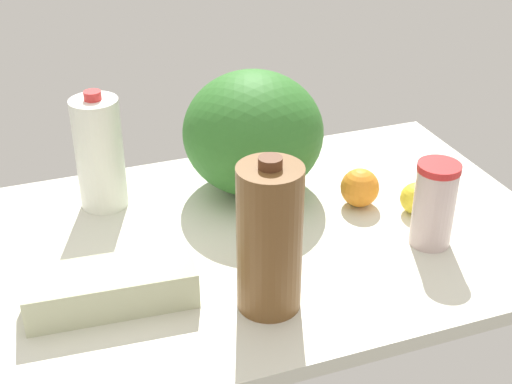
{
  "coord_description": "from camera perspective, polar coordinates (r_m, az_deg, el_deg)",
  "views": [
    {
      "loc": [
        41.29,
        113.62,
        81.94
      ],
      "look_at": [
        0.0,
        0.0,
        13.0
      ],
      "focal_mm": 50.0,
      "sensor_mm": 36.0,
      "label": 1
    }
  ],
  "objects": [
    {
      "name": "egg_carton",
      "position": [
        1.27,
        -11.54,
        -7.47
      ],
      "size": [
        29.96,
        13.17,
        6.92
      ],
      "primitive_type": "cube",
      "rotation": [
        0.0,
        0.0,
        -0.07
      ],
      "color": "beige",
      "rests_on": "countertop"
    },
    {
      "name": "watermelon",
      "position": [
        1.55,
        -0.24,
        4.77
      ],
      "size": [
        30.68,
        30.68,
        27.04
      ],
      "primitive_type": "ellipsoid",
      "color": "#31732A",
      "rests_on": "countertop"
    },
    {
      "name": "orange_by_jug",
      "position": [
        1.54,
        8.3,
        0.35
      ],
      "size": [
        8.34,
        8.34,
        8.34
      ],
      "primitive_type": "sphere",
      "color": "orange",
      "rests_on": "countertop"
    },
    {
      "name": "countertop",
      "position": [
        1.45,
        0.0,
        -3.94
      ],
      "size": [
        120.0,
        76.0,
        3.0
      ],
      "primitive_type": "cube",
      "color": "silver",
      "rests_on": "ground"
    },
    {
      "name": "lemon_near_front",
      "position": [
        1.54,
        12.69,
        -0.49
      ],
      "size": [
        6.73,
        6.73,
        6.73
      ],
      "primitive_type": "sphere",
      "color": "yellow",
      "rests_on": "countertop"
    },
    {
      "name": "milk_jug",
      "position": [
        1.53,
        -12.41,
        3.04
      ],
      "size": [
        10.07,
        10.07,
        26.06
      ],
      "color": "white",
      "rests_on": "countertop"
    },
    {
      "name": "tumbler_cup",
      "position": [
        1.42,
        14.06,
        -0.96
      ],
      "size": [
        8.29,
        8.29,
        17.52
      ],
      "color": "beige",
      "rests_on": "countertop"
    },
    {
      "name": "chocolate_milk_jug",
      "position": [
        1.19,
        1.08,
        -3.77
      ],
      "size": [
        11.11,
        11.11,
        28.74
      ],
      "color": "brown",
      "rests_on": "countertop"
    }
  ]
}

